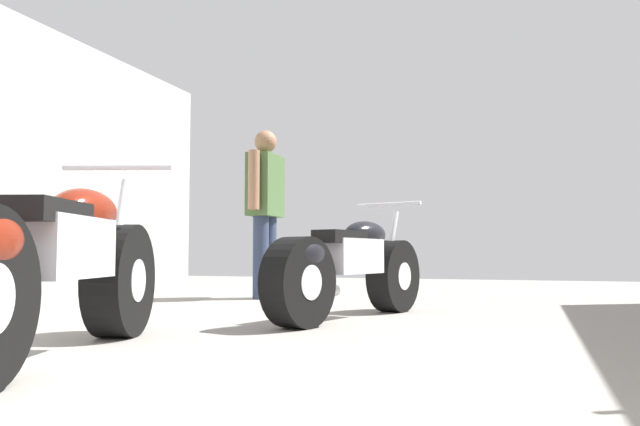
% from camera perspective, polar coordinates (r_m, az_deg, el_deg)
% --- Properties ---
extents(ground_plane, '(16.13, 16.13, 0.00)m').
position_cam_1_polar(ground_plane, '(3.56, 1.01, -11.35)').
color(ground_plane, gray).
extents(motorcycle_maroon_cruiser, '(0.90, 2.03, 0.97)m').
position_cam_1_polar(motorcycle_maroon_cruiser, '(2.91, -23.37, -4.75)').
color(motorcycle_maroon_cruiser, black).
rests_on(motorcycle_maroon_cruiser, ground_plane).
extents(motorcycle_black_naked, '(0.76, 1.86, 0.88)m').
position_cam_1_polar(motorcycle_black_naked, '(4.36, 2.73, -5.16)').
color(motorcycle_black_naked, black).
rests_on(motorcycle_black_naked, ground_plane).
extents(mechanic_in_blue, '(0.27, 0.71, 1.78)m').
position_cam_1_polar(mechanic_in_blue, '(6.45, -5.17, 0.96)').
color(mechanic_in_blue, '#2D3851').
rests_on(mechanic_in_blue, ground_plane).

